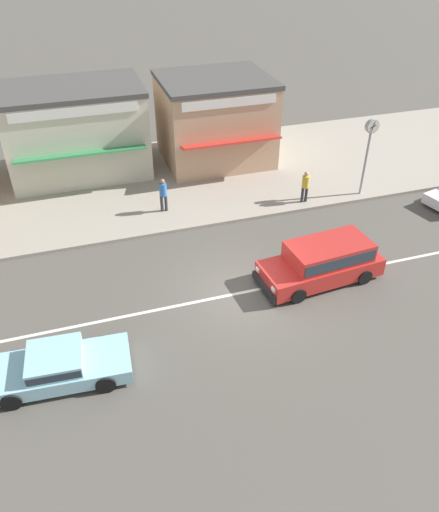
{
  "coord_description": "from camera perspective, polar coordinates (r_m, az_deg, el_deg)",
  "views": [
    {
      "loc": [
        -5.16,
        -13.43,
        11.9
      ],
      "look_at": [
        -0.49,
        1.43,
        0.8
      ],
      "focal_mm": 35.0,
      "sensor_mm": 36.0,
      "label": 1
    }
  ],
  "objects": [
    {
      "name": "street_clock",
      "position": [
        24.61,
        16.77,
        12.63
      ],
      "size": [
        0.65,
        0.22,
        3.77
      ],
      "color": "#9E9EA3",
      "rests_on": "kerb_strip"
    },
    {
      "name": "lane_centre_stripe",
      "position": [
        18.68,
        2.75,
        -4.16
      ],
      "size": [
        50.4,
        0.14,
        0.01
      ],
      "primitive_type": "cube",
      "color": "silver",
      "rests_on": "ground"
    },
    {
      "name": "kerb_strip",
      "position": [
        26.55,
        -4.45,
        8.91
      ],
      "size": [
        68.0,
        10.0,
        0.15
      ],
      "primitive_type": "cube",
      "color": "#9E9384",
      "rests_on": "ground"
    },
    {
      "name": "sedan_pale_blue_4",
      "position": [
        16.07,
        -18.08,
        -11.88
      ],
      "size": [
        4.48,
        2.06,
        1.06
      ],
      "color": "#93C6D6",
      "rests_on": "ground"
    },
    {
      "name": "pedestrian_by_shop",
      "position": [
        23.01,
        -6.46,
        7.21
      ],
      "size": [
        0.34,
        0.34,
        1.62
      ],
      "color": "#333338",
      "rests_on": "kerb_strip"
    },
    {
      "name": "pedestrian_mid_kerb",
      "position": [
        23.99,
        9.79,
        8.05
      ],
      "size": [
        0.34,
        0.34,
        1.56
      ],
      "color": "#333338",
      "rests_on": "kerb_strip"
    },
    {
      "name": "shopfront_far_kios",
      "position": [
        27.18,
        -16.02,
        13.65
      ],
      "size": [
        6.94,
        5.36,
        4.48
      ],
      "color": "beige",
      "rests_on": "kerb_strip"
    },
    {
      "name": "ground_plane",
      "position": [
        18.68,
        2.75,
        -4.17
      ],
      "size": [
        160.0,
        160.0,
        0.0
      ],
      "primitive_type": "plane",
      "color": "#544F47"
    },
    {
      "name": "shopfront_mid_block",
      "position": [
        27.67,
        -0.52,
        15.34
      ],
      "size": [
        5.69,
        5.72,
        4.45
      ],
      "color": "tan",
      "rests_on": "kerb_strip"
    },
    {
      "name": "minivan_red_3",
      "position": [
        19.24,
        11.84,
        -0.48
      ],
      "size": [
        4.88,
        2.26,
        1.56
      ],
      "color": "red",
      "rests_on": "ground"
    }
  ]
}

